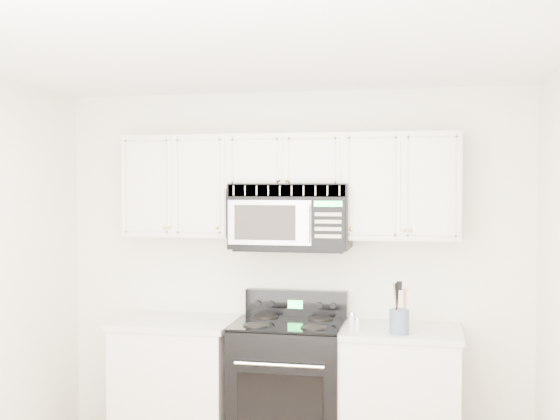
# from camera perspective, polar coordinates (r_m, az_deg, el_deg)

# --- Properties ---
(room) EXTENTS (3.51, 3.51, 2.61)m
(room) POSITION_cam_1_polar(r_m,az_deg,el_deg) (3.59, -4.18, -7.65)
(room) COLOR brown
(room) RESTS_ON ground
(base_cabinet_left) EXTENTS (0.86, 0.65, 0.92)m
(base_cabinet_left) POSITION_cam_1_polar(r_m,az_deg,el_deg) (5.36, -8.35, -13.97)
(base_cabinet_left) COLOR beige
(base_cabinet_left) RESTS_ON ground
(base_cabinet_right) EXTENTS (0.86, 0.65, 0.92)m
(base_cabinet_right) POSITION_cam_1_polar(r_m,az_deg,el_deg) (5.07, 9.53, -14.94)
(base_cabinet_right) COLOR beige
(base_cabinet_right) RESTS_ON ground
(range) EXTENTS (0.76, 0.69, 1.12)m
(range) POSITION_cam_1_polar(r_m,az_deg,el_deg) (5.13, 0.75, -14.04)
(range) COLOR black
(range) RESTS_ON ground
(upper_cabinets) EXTENTS (2.44, 0.37, 0.75)m
(upper_cabinets) POSITION_cam_1_polar(r_m,az_deg,el_deg) (5.09, 0.64, 2.37)
(upper_cabinets) COLOR beige
(upper_cabinets) RESTS_ON ground
(microwave) EXTENTS (0.84, 0.47, 0.47)m
(microwave) POSITION_cam_1_polar(r_m,az_deg,el_deg) (5.03, 0.92, -0.48)
(microwave) COLOR black
(microwave) RESTS_ON ground
(utensil_crock) EXTENTS (0.13, 0.13, 0.35)m
(utensil_crock) POSITION_cam_1_polar(r_m,az_deg,el_deg) (4.75, 9.67, -8.82)
(utensil_crock) COLOR #3F586D
(utensil_crock) RESTS_ON base_cabinet_right
(shaker_salt) EXTENTS (0.04, 0.04, 0.09)m
(shaker_salt) POSITION_cam_1_polar(r_m,az_deg,el_deg) (4.79, 6.33, -9.24)
(shaker_salt) COLOR silver
(shaker_salt) RESTS_ON base_cabinet_right
(shaker_pepper) EXTENTS (0.05, 0.05, 0.11)m
(shaker_pepper) POSITION_cam_1_polar(r_m,az_deg,el_deg) (4.89, 5.88, -8.90)
(shaker_pepper) COLOR silver
(shaker_pepper) RESTS_ON base_cabinet_right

